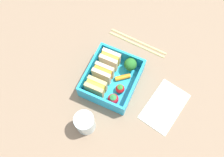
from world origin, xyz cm
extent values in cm
cube|color=#826B55|center=(0.00, 0.00, -1.00)|extent=(120.00, 120.00, 2.00)
cube|color=#209FCF|center=(0.00, 0.00, 0.60)|extent=(15.33, 13.65, 1.20)
cube|color=#209FCF|center=(0.00, 6.53, 3.46)|extent=(15.33, 0.60, 4.51)
cube|color=#209FCF|center=(0.00, -6.53, 3.46)|extent=(15.33, 0.60, 4.51)
cube|color=#209FCF|center=(-7.37, 0.00, 3.46)|extent=(0.60, 12.45, 4.51)
cube|color=#209FCF|center=(7.37, 0.00, 3.46)|extent=(0.60, 12.45, 4.51)
cube|color=tan|center=(-5.56, 2.67, 3.82)|extent=(1.05, 5.33, 5.24)
cube|color=yellow|center=(-4.51, 2.67, 3.82)|extent=(1.05, 4.91, 4.82)
cube|color=tan|center=(-3.46, 2.67, 3.82)|extent=(1.05, 5.33, 5.24)
cube|color=beige|center=(-1.05, 2.67, 3.82)|extent=(1.05, 5.33, 5.24)
cube|color=orange|center=(0.00, 2.67, 3.82)|extent=(1.05, 4.91, 4.82)
cube|color=beige|center=(1.05, 2.67, 3.82)|extent=(1.05, 5.33, 5.24)
cube|color=beige|center=(3.46, 2.67, 3.82)|extent=(1.05, 5.33, 5.24)
cube|color=yellow|center=(4.51, 2.67, 3.82)|extent=(1.05, 4.91, 4.82)
cube|color=beige|center=(5.56, 2.67, 3.82)|extent=(1.05, 5.33, 5.24)
sphere|color=red|center=(-5.28, -2.74, 2.68)|extent=(2.95, 2.95, 2.95)
cone|color=#328142|center=(-5.28, -2.74, 4.45)|extent=(1.77, 1.77, 0.60)
sphere|color=red|center=(-1.79, -3.20, 2.47)|extent=(2.53, 2.53, 2.53)
cone|color=#2D8D34|center=(-1.79, -3.20, 4.03)|extent=(1.52, 1.52, 0.60)
cylinder|color=orange|center=(1.91, -2.43, 1.86)|extent=(3.76, 4.20, 1.32)
cylinder|color=#8BC963|center=(5.39, -3.14, 2.07)|extent=(1.34, 1.34, 1.75)
sphere|color=#256B27|center=(5.39, -3.14, 4.19)|extent=(3.56, 3.56, 3.56)
cylinder|color=tan|center=(14.31, -1.76, 0.35)|extent=(1.95, 18.43, 0.70)
cylinder|color=tan|center=(15.60, -1.85, 0.35)|extent=(1.95, 18.43, 0.70)
cylinder|color=silver|center=(-14.25, 1.05, 3.51)|extent=(5.03, 5.03, 7.03)
cube|color=silver|center=(-0.61, -16.10, 0.20)|extent=(15.34, 11.27, 0.40)
camera|label=1|loc=(-24.56, -11.12, 65.87)|focal=40.00mm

